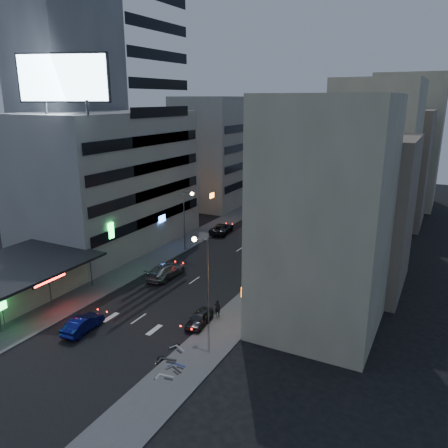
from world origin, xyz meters
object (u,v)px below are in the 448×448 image
Objects in this scene: parked_car_right_far at (295,237)px; parked_car_right_mid at (260,253)px; road_car_blue at (83,324)px; person at (218,308)px; parked_car_left at (222,228)px; scooter_silver_a at (175,370)px; road_car_silver at (166,271)px; scooter_black_a at (182,367)px; scooter_black_b at (177,353)px; scooter_blue at (186,360)px; scooter_silver_b at (185,345)px; parked_car_right_near at (199,319)px.

parked_car_right_mid is at bearing -108.39° from parked_car_right_far.
person reaches higher than road_car_blue.
parked_car_left is 26.36m from person.
person is at bearing 1.34° from scooter_silver_a.
road_car_silver is 3.54× the size of person.
scooter_black_a is 0.82× the size of scooter_black_b.
parked_car_right_far reaches higher than scooter_blue.
scooter_black_b is at bearing -94.38° from parked_car_right_far.
parked_car_left is at bearing 45.53° from scooter_silver_b.
parked_car_left is 33.78m from scooter_black_b.
scooter_blue is (0.07, 1.46, -0.04)m from scooter_silver_a.
scooter_black_b is at bearing 20.21° from scooter_silver_a.
road_car_blue is 2.45× the size of scooter_blue.
person is at bearing 66.25° from parked_car_right_near.
road_car_blue is 2.28× the size of scooter_silver_a.
person reaches higher than parked_car_right_mid.
scooter_blue is (11.40, -13.79, -0.15)m from road_car_silver.
parked_car_right_near is at bearing -96.76° from parked_car_right_far.
parked_car_left reaches higher than road_car_blue.
parked_car_right_far is 31.04m from scooter_silver_b.
person is at bearing -85.01° from parked_car_right_mid.
road_car_silver is 18.62m from scooter_black_a.
scooter_black_b is at bearing 72.12° from scooter_blue.
parked_car_right_mid reaches higher than scooter_black_a.
parked_car_left is 34.57m from scooter_blue.
road_car_blue is at bearing 105.61° from scooter_black_a.
parked_car_right_mid reaches higher than scooter_silver_b.
person is at bearing 14.36° from scooter_blue.
person is 6.55m from scooter_silver_b.
parked_car_left is 31.40m from road_car_blue.
parked_car_right_near is 7.37m from scooter_black_a.
scooter_black_b is 1.33m from scooter_silver_b.
parked_car_right_near is 2.15× the size of scooter_blue.
parked_car_right_far is 1.18× the size of road_car_blue.
parked_car_right_far is 2.43× the size of scooter_black_b.
scooter_black_a is at bearing -146.64° from scooter_black_b.
road_car_blue is (-8.51, -32.26, -0.03)m from parked_car_right_far.
scooter_blue is at bearing -123.48° from scooter_silver_b.
road_car_blue reaches higher than parked_car_right_near.
parked_car_left is (-9.47, 7.45, 0.04)m from parked_car_right_mid.
road_car_blue is 2.24× the size of scooter_silver_b.
parked_car_right_mid is 24.78m from road_car_blue.
parked_car_right_far is 32.37m from scooter_black_b.
person is 0.84× the size of scooter_silver_a.
road_car_silver reaches higher than parked_car_right_near.
road_car_blue is at bearing 37.04° from person.
scooter_blue is (2.43, -32.74, -0.08)m from parked_car_right_far.
person is 0.92× the size of scooter_black_a.
person is 9.85m from scooter_silver_a.
scooter_silver_b is at bearing -177.76° from road_car_blue.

